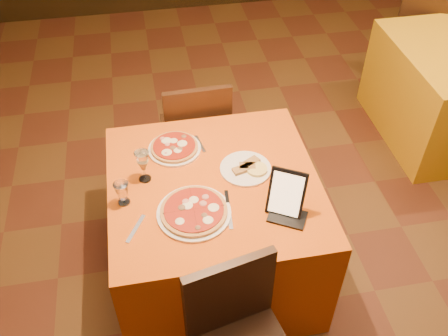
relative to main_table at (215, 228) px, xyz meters
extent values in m
cube|color=#5E2D19|center=(0.53, 0.09, -0.38)|extent=(6.00, 7.00, 0.01)
cube|color=#D7570D|center=(0.00, 0.00, 0.00)|extent=(1.10, 1.10, 0.75)
cylinder|color=white|center=(-0.13, -0.20, 0.38)|extent=(0.37, 0.37, 0.01)
cylinder|color=#AD4C23|center=(-0.13, -0.20, 0.40)|extent=(0.33, 0.33, 0.02)
cylinder|color=white|center=(-0.17, 0.29, 0.38)|extent=(0.29, 0.29, 0.01)
cylinder|color=#AD4C23|center=(-0.17, 0.29, 0.40)|extent=(0.26, 0.26, 0.02)
cylinder|color=white|center=(0.18, 0.06, 0.38)|extent=(0.27, 0.27, 0.01)
cylinder|color=olive|center=(0.18, 0.06, 0.40)|extent=(0.17, 0.17, 0.02)
cube|color=black|center=(0.31, -0.26, 0.49)|extent=(0.20, 0.17, 0.23)
cube|color=silver|center=(0.04, -0.21, 0.38)|extent=(0.04, 0.24, 0.01)
cube|color=silver|center=(-0.42, -0.24, 0.38)|extent=(0.11, 0.17, 0.01)
cube|color=#BCBCC3|center=(-0.03, 0.31, 0.38)|extent=(0.04, 0.15, 0.01)
camera|label=1|loc=(-0.28, -1.82, 2.22)|focal=40.00mm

